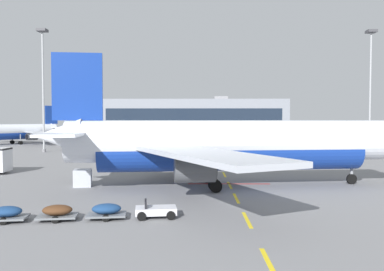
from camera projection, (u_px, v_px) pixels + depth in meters
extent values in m
plane|color=slate|center=(373.00, 163.00, 55.94)|extent=(400.00, 400.00, 0.00)
cube|color=yellow|center=(269.00, 264.00, 17.05)|extent=(0.24, 4.00, 0.01)
cube|color=yellow|center=(247.00, 220.00, 24.52)|extent=(0.24, 4.00, 0.01)
cube|color=yellow|center=(236.00, 198.00, 31.23)|extent=(0.24, 4.00, 0.01)
cube|color=yellow|center=(230.00, 185.00, 37.41)|extent=(0.24, 4.00, 0.01)
cube|color=yellow|center=(224.00, 175.00, 44.57)|extent=(0.24, 4.00, 0.01)
cube|color=yellow|center=(220.00, 167.00, 51.77)|extent=(0.24, 4.00, 0.01)
cube|color=yellow|center=(218.00, 161.00, 59.03)|extent=(0.24, 4.00, 0.01)
cube|color=yellow|center=(216.00, 158.00, 64.56)|extent=(0.24, 4.00, 0.01)
cube|color=yellow|center=(214.00, 154.00, 71.98)|extent=(0.24, 4.00, 0.01)
cube|color=yellow|center=(212.00, 151.00, 78.37)|extent=(0.24, 4.00, 0.01)
cube|color=yellow|center=(211.00, 149.00, 84.10)|extent=(0.24, 4.00, 0.01)
cube|color=yellow|center=(210.00, 147.00, 90.09)|extent=(0.24, 4.00, 0.01)
cube|color=yellow|center=(210.00, 145.00, 95.80)|extent=(0.24, 4.00, 0.01)
cube|color=yellow|center=(209.00, 144.00, 102.27)|extent=(0.24, 4.00, 0.01)
cube|color=#B21414|center=(229.00, 184.00, 38.21)|extent=(8.00, 0.40, 0.01)
cylinder|color=silver|center=(232.00, 141.00, 36.60)|extent=(30.34, 7.45, 3.80)
cylinder|color=navy|center=(232.00, 152.00, 36.64)|extent=(24.74, 6.46, 3.50)
cone|color=silver|center=(383.00, 140.00, 38.26)|extent=(3.93, 4.12, 3.72)
cone|color=silver|center=(58.00, 136.00, 34.84)|extent=(4.56, 3.72, 3.23)
cube|color=#192333|center=(373.00, 133.00, 38.12)|extent=(1.94, 3.02, 0.60)
cube|color=navy|center=(77.00, 87.00, 34.85)|extent=(4.41, 0.89, 6.00)
cube|color=silver|center=(76.00, 132.00, 38.12)|extent=(3.96, 6.74, 0.24)
cube|color=silver|center=(62.00, 135.00, 31.77)|extent=(3.96, 6.74, 0.24)
cube|color=#B7BCC6|center=(182.00, 141.00, 44.62)|extent=(8.30, 17.63, 0.36)
cube|color=#B7BCC6|center=(202.00, 154.00, 27.74)|extent=(11.84, 17.37, 0.36)
cylinder|color=#4C4F54|center=(183.00, 156.00, 41.68)|extent=(3.43, 2.48, 2.10)
cylinder|color=black|center=(197.00, 156.00, 41.86)|extent=(0.34, 1.79, 1.79)
cylinder|color=#4C4F54|center=(195.00, 169.00, 30.76)|extent=(3.43, 2.48, 2.10)
cylinder|color=black|center=(215.00, 169.00, 30.94)|extent=(0.34, 1.79, 1.79)
cylinder|color=gray|center=(352.00, 165.00, 38.01)|extent=(0.28, 0.28, 2.67)
cylinder|color=black|center=(352.00, 179.00, 38.07)|extent=(1.02, 0.40, 0.99)
cylinder|color=gray|center=(206.00, 164.00, 39.06)|extent=(0.28, 0.28, 2.61)
cylinder|color=black|center=(206.00, 176.00, 39.46)|extent=(1.13, 0.48, 1.10)
cylinder|color=black|center=(207.00, 177.00, 38.76)|extent=(1.13, 0.48, 1.10)
cylinder|color=gray|center=(215.00, 171.00, 33.89)|extent=(0.28, 0.28, 2.61)
cylinder|color=black|center=(214.00, 185.00, 34.30)|extent=(1.13, 0.48, 1.10)
cylinder|color=black|center=(216.00, 186.00, 33.60)|extent=(1.13, 0.48, 1.10)
cylinder|color=silver|center=(10.00, 130.00, 98.46)|extent=(17.95, 21.31, 3.13)
cylinder|color=navy|center=(10.00, 134.00, 98.50)|extent=(14.87, 17.55, 2.88)
cone|color=silver|center=(56.00, 128.00, 108.47)|extent=(4.24, 4.36, 2.66)
cube|color=navy|center=(51.00, 115.00, 107.20)|extent=(2.50, 3.01, 4.94)
cube|color=silver|center=(59.00, 127.00, 106.12)|extent=(5.76, 5.35, 0.20)
cube|color=silver|center=(48.00, 127.00, 109.46)|extent=(5.76, 5.35, 0.20)
cube|color=#B7BCC6|center=(36.00, 132.00, 96.57)|extent=(10.78, 13.97, 0.30)
cube|color=#B7BCC6|center=(9.00, 131.00, 105.44)|extent=(14.52, 8.38, 0.30)
cylinder|color=#4C4F54|center=(32.00, 137.00, 98.28)|extent=(3.00, 3.14, 1.73)
cylinder|color=black|center=(27.00, 137.00, 97.26)|extent=(1.21, 1.00, 1.47)
cylinder|color=#4C4F54|center=(14.00, 136.00, 104.02)|extent=(3.00, 3.14, 1.73)
cylinder|color=black|center=(9.00, 136.00, 103.00)|extent=(1.21, 1.00, 1.47)
cylinder|color=gray|center=(20.00, 138.00, 98.46)|extent=(0.23, 0.23, 2.15)
cylinder|color=black|center=(21.00, 143.00, 98.32)|extent=(0.79, 0.89, 0.91)
cylinder|color=black|center=(20.00, 143.00, 98.68)|extent=(0.79, 0.89, 0.91)
cylinder|color=gray|center=(12.00, 138.00, 101.17)|extent=(0.23, 0.23, 2.15)
cylinder|color=black|center=(13.00, 142.00, 101.03)|extent=(0.79, 0.89, 0.91)
cylinder|color=black|center=(12.00, 142.00, 101.40)|extent=(0.79, 0.89, 0.91)
cylinder|color=silver|center=(384.00, 128.00, 95.27)|extent=(27.96, 16.04, 3.69)
cylinder|color=#0F604C|center=(384.00, 132.00, 95.31)|extent=(22.93, 13.41, 3.40)
cone|color=silver|center=(321.00, 128.00, 101.78)|extent=(4.64, 4.74, 3.62)
cube|color=#192333|center=(325.00, 125.00, 101.30)|extent=(2.60, 3.17, 0.58)
cylinder|color=gray|center=(334.00, 137.00, 100.51)|extent=(0.27, 0.27, 2.59)
cylinder|color=black|center=(333.00, 142.00, 100.57)|extent=(0.99, 0.66, 0.96)
cube|color=silver|center=(156.00, 210.00, 25.06)|extent=(2.77, 1.74, 0.44)
cube|color=black|center=(146.00, 204.00, 24.96)|extent=(0.27, 1.13, 0.56)
cylinder|color=black|center=(169.00, 210.00, 25.87)|extent=(0.58, 0.25, 0.56)
cylinder|color=black|center=(171.00, 215.00, 24.48)|extent=(0.58, 0.25, 0.56)
cylinder|color=black|center=(142.00, 211.00, 25.65)|extent=(0.58, 0.25, 0.56)
cylinder|color=black|center=(142.00, 216.00, 24.26)|extent=(0.58, 0.25, 0.56)
cube|color=slate|center=(107.00, 215.00, 24.69)|extent=(2.58, 1.81, 0.12)
ellipsoid|color=navy|center=(107.00, 209.00, 24.67)|extent=(1.97, 1.44, 0.64)
cylinder|color=black|center=(108.00, 213.00, 25.36)|extent=(0.45, 0.20, 0.44)
cylinder|color=black|center=(106.00, 218.00, 24.02)|extent=(0.45, 0.20, 0.44)
cube|color=slate|center=(57.00, 216.00, 24.32)|extent=(2.58, 1.81, 0.12)
ellipsoid|color=#4C2D19|center=(57.00, 210.00, 24.30)|extent=(1.97, 1.44, 0.64)
cylinder|color=black|center=(60.00, 214.00, 24.99)|extent=(0.45, 0.20, 0.44)
cylinder|color=black|center=(55.00, 220.00, 23.65)|extent=(0.45, 0.20, 0.44)
cube|color=slate|center=(7.00, 218.00, 23.95)|extent=(2.58, 1.81, 0.12)
ellipsoid|color=navy|center=(7.00, 211.00, 23.93)|extent=(1.97, 1.44, 0.64)
cylinder|color=black|center=(10.00, 216.00, 24.62)|extent=(0.45, 0.20, 0.44)
cylinder|color=black|center=(3.00, 221.00, 23.28)|extent=(0.45, 0.20, 0.44)
cube|color=#B7BCC6|center=(83.00, 178.00, 36.73)|extent=(1.86, 1.82, 1.60)
cube|color=silver|center=(83.00, 178.00, 36.73)|extent=(1.60, 0.33, 1.36)
cylinder|color=slate|center=(44.00, 151.00, 75.46)|extent=(0.70, 0.70, 0.60)
cylinder|color=#9EA0A5|center=(43.00, 92.00, 75.01)|extent=(0.36, 0.36, 23.03)
cube|color=#3F3F44|center=(42.00, 30.00, 74.53)|extent=(1.80, 1.80, 0.50)
cylinder|color=slate|center=(369.00, 150.00, 76.91)|extent=(0.70, 0.70, 0.60)
cylinder|color=#9EA0A5|center=(370.00, 92.00, 76.45)|extent=(0.36, 0.36, 23.14)
cube|color=#3F3F44|center=(371.00, 31.00, 75.97)|extent=(1.80, 1.80, 0.50)
cube|color=gray|center=(194.00, 117.00, 176.76)|extent=(81.12, 22.71, 15.07)
cube|color=#192333|center=(194.00, 115.00, 165.33)|extent=(74.63, 0.12, 5.42)
cube|color=gray|center=(221.00, 98.00, 176.28)|extent=(6.00, 5.00, 1.60)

